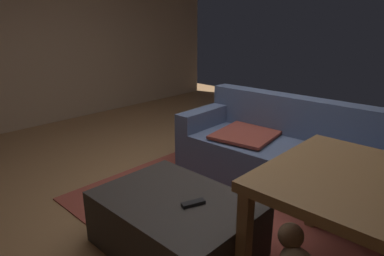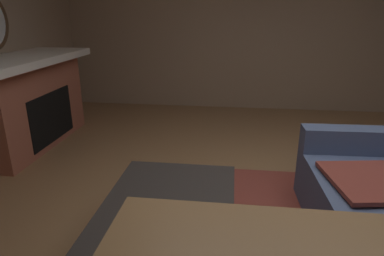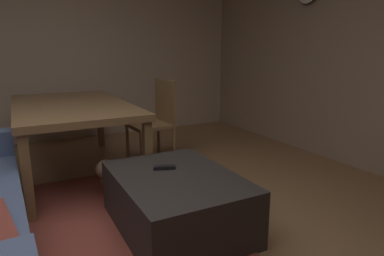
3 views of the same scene
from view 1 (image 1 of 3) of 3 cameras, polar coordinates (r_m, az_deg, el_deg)
name	(u,v)px [view 1 (image 1 of 3)]	position (r m, az deg, el deg)	size (l,w,h in m)	color
floor	(214,193)	(3.26, 3.73, -10.86)	(8.07, 8.07, 0.00)	olive
wall_left	(41,33)	(5.62, -24.16, 14.36)	(0.12, 6.68, 2.71)	#9E846B
area_rug	(234,209)	(3.02, 7.14, -13.41)	(2.60, 2.00, 0.01)	brown
couch	(287,155)	(3.43, 15.77, -4.41)	(2.14, 0.94, 0.82)	#4C5B7F
ottoman_coffee_table	(176,224)	(2.47, -2.79, -15.81)	(1.08, 0.78, 0.40)	#2D2826
tv_remote	(193,203)	(2.28, 0.23, -12.57)	(0.05, 0.16, 0.02)	black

